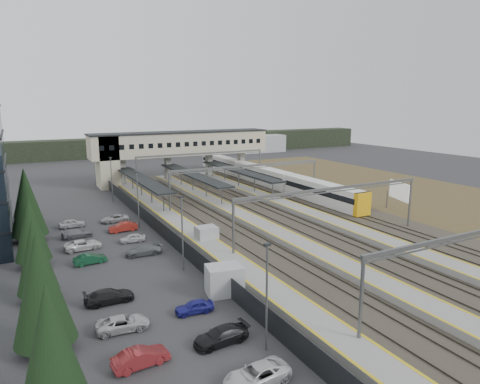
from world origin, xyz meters
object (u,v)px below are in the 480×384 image
footbridge (170,147)px  billboard (399,192)px  relay_cabin_near (224,280)px  relay_cabin_far (207,236)px  train (264,176)px

footbridge → billboard: size_ratio=7.27×
relay_cabin_near → relay_cabin_far: relay_cabin_near is taller
relay_cabin_near → relay_cabin_far: bearing=73.3°
relay_cabin_far → billboard: size_ratio=0.47×
relay_cabin_near → billboard: (38.59, 14.55, 1.90)m
relay_cabin_near → train: size_ratio=0.06×
relay_cabin_near → billboard: 41.29m
relay_cabin_far → billboard: (34.47, 0.85, 2.10)m
footbridge → relay_cabin_far: bearing=-103.2°
relay_cabin_far → train: bearing=48.7°
footbridge → train: bearing=-39.3°
train → relay_cabin_far: bearing=-131.3°
footbridge → train: 21.87m
billboard → train: bearing=105.2°
relay_cabin_far → footbridge: footbridge is taller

